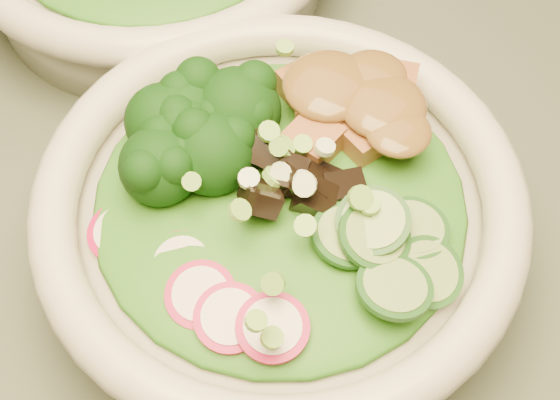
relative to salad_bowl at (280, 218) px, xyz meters
The scene contains 9 objects.
salad_bowl is the anchor object (origin of this frame).
lettuce_bed 0.02m from the salad_bowl, 90.00° to the left, with size 0.22×0.22×0.03m, color #296214.
broccoli_florets 0.08m from the salad_bowl, behind, with size 0.09×0.08×0.05m, color black, non-canonical shape.
radish_slices 0.08m from the salad_bowl, 86.31° to the right, with size 0.12×0.04×0.02m, color #AD0D42, non-canonical shape.
cucumber_slices 0.08m from the salad_bowl, ahead, with size 0.08×0.08×0.04m, color #8BAD60, non-canonical shape.
mushroom_heap 0.04m from the salad_bowl, 91.14° to the left, with size 0.08×0.08×0.04m, color black, non-canonical shape.
tofu_cubes 0.08m from the salad_bowl, 89.65° to the left, with size 0.10×0.07×0.04m, color #9B5D33, non-canonical shape.
peanut_sauce 0.09m from the salad_bowl, 89.65° to the left, with size 0.08×0.06×0.02m, color brown.
scallion_garnish 0.05m from the salad_bowl, 90.00° to the left, with size 0.21×0.21×0.03m, color #7CC043, non-canonical shape.
Camera 1 is at (-0.03, -0.16, 1.20)m, focal length 50.00 mm.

